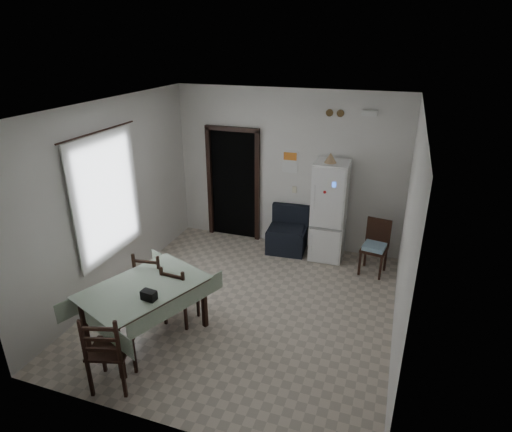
{
  "coord_description": "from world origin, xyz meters",
  "views": [
    {
      "loc": [
        1.88,
        -4.99,
        3.71
      ],
      "look_at": [
        0.0,
        0.5,
        1.25
      ],
      "focal_mm": 30.0,
      "sensor_mm": 36.0,
      "label": 1
    }
  ],
  "objects_px": {
    "dining_chair_near_head": "(110,348)",
    "dining_chair_far_right": "(181,293)",
    "fridge": "(329,211)",
    "corner_chair": "(374,248)",
    "dining_table": "(147,312)",
    "dining_chair_far_left": "(154,279)",
    "navy_seat": "(287,230)"
  },
  "relations": [
    {
      "from": "dining_chair_far_right",
      "to": "dining_chair_near_head",
      "type": "distance_m",
      "value": 1.34
    },
    {
      "from": "dining_chair_far_left",
      "to": "dining_chair_far_right",
      "type": "bearing_deg",
      "value": 157.43
    },
    {
      "from": "navy_seat",
      "to": "dining_table",
      "type": "bearing_deg",
      "value": -113.84
    },
    {
      "from": "corner_chair",
      "to": "dining_chair_near_head",
      "type": "distance_m",
      "value": 4.37
    },
    {
      "from": "fridge",
      "to": "dining_chair_far_right",
      "type": "bearing_deg",
      "value": -122.62
    },
    {
      "from": "fridge",
      "to": "dining_chair_near_head",
      "type": "relative_size",
      "value": 1.74
    },
    {
      "from": "dining_table",
      "to": "dining_chair_far_right",
      "type": "height_order",
      "value": "dining_chair_far_right"
    },
    {
      "from": "fridge",
      "to": "dining_chair_near_head",
      "type": "xyz_separation_m",
      "value": [
        -1.74,
        -3.86,
        -0.38
      ]
    },
    {
      "from": "navy_seat",
      "to": "dining_chair_far_right",
      "type": "bearing_deg",
      "value": -112.28
    },
    {
      "from": "fridge",
      "to": "dining_chair_far_left",
      "type": "xyz_separation_m",
      "value": [
        -2.07,
        -2.4,
        -0.4
      ]
    },
    {
      "from": "dining_chair_far_right",
      "to": "dining_chair_near_head",
      "type": "bearing_deg",
      "value": 86.53
    },
    {
      "from": "dining_table",
      "to": "dining_chair_far_right",
      "type": "relative_size",
      "value": 1.67
    },
    {
      "from": "dining_chair_near_head",
      "to": "corner_chair",
      "type": "bearing_deg",
      "value": -142.36
    },
    {
      "from": "fridge",
      "to": "dining_chair_far_right",
      "type": "xyz_separation_m",
      "value": [
        -1.57,
        -2.54,
        -0.44
      ]
    },
    {
      "from": "fridge",
      "to": "dining_chair_far_left",
      "type": "height_order",
      "value": "fridge"
    },
    {
      "from": "dining_chair_near_head",
      "to": "dining_chair_far_right",
      "type": "bearing_deg",
      "value": -113.46
    },
    {
      "from": "navy_seat",
      "to": "dining_chair_near_head",
      "type": "xyz_separation_m",
      "value": [
        -0.99,
        -3.86,
        0.1
      ]
    },
    {
      "from": "navy_seat",
      "to": "dining_chair_far_left",
      "type": "bearing_deg",
      "value": -123.12
    },
    {
      "from": "fridge",
      "to": "navy_seat",
      "type": "distance_m",
      "value": 0.88
    },
    {
      "from": "dining_chair_far_right",
      "to": "fridge",
      "type": "bearing_deg",
      "value": -118.11
    },
    {
      "from": "dining_table",
      "to": "dining_chair_far_right",
      "type": "distance_m",
      "value": 0.54
    },
    {
      "from": "dining_table",
      "to": "dining_chair_far_right",
      "type": "bearing_deg",
      "value": 84.55
    },
    {
      "from": "fridge",
      "to": "corner_chair",
      "type": "relative_size",
      "value": 1.92
    },
    {
      "from": "corner_chair",
      "to": "dining_chair_far_left",
      "type": "height_order",
      "value": "dining_chair_far_left"
    },
    {
      "from": "fridge",
      "to": "dining_chair_far_left",
      "type": "bearing_deg",
      "value": -131.57
    },
    {
      "from": "corner_chair",
      "to": "dining_chair_far_right",
      "type": "height_order",
      "value": "corner_chair"
    },
    {
      "from": "navy_seat",
      "to": "dining_chair_near_head",
      "type": "distance_m",
      "value": 3.99
    },
    {
      "from": "dining_chair_near_head",
      "to": "dining_table",
      "type": "bearing_deg",
      "value": -100.97
    },
    {
      "from": "dining_table",
      "to": "fridge",
      "type": "bearing_deg",
      "value": 80.81
    },
    {
      "from": "dining_chair_near_head",
      "to": "fridge",
      "type": "bearing_deg",
      "value": -130.55
    },
    {
      "from": "dining_chair_far_left",
      "to": "fridge",
      "type": "bearing_deg",
      "value": -138.71
    },
    {
      "from": "dining_table",
      "to": "dining_chair_far_left",
      "type": "relative_size",
      "value": 1.55
    }
  ]
}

